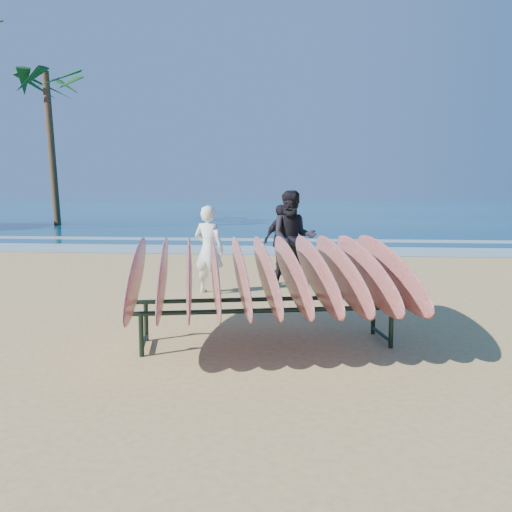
{
  "coord_description": "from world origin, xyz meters",
  "views": [
    {
      "loc": [
        0.78,
        -6.9,
        1.9
      ],
      "look_at": [
        0.0,
        0.8,
        0.95
      ],
      "focal_mm": 38.0,
      "sensor_mm": 36.0,
      "label": 1
    }
  ],
  "objects_px": {
    "person_white": "(209,250)",
    "person_dark_a": "(293,238)",
    "surfboard_rack": "(266,274)",
    "person_dark_b": "(282,240)",
    "palm_mid": "(49,85)"
  },
  "relations": [
    {
      "from": "person_white",
      "to": "person_dark_a",
      "type": "xyz_separation_m",
      "value": [
        1.51,
        1.0,
        0.13
      ]
    },
    {
      "from": "surfboard_rack",
      "to": "person_dark_b",
      "type": "relative_size",
      "value": 2.34
    },
    {
      "from": "surfboard_rack",
      "to": "palm_mid",
      "type": "relative_size",
      "value": 0.45
    },
    {
      "from": "person_white",
      "to": "person_dark_b",
      "type": "xyz_separation_m",
      "value": [
        1.22,
        2.3,
        -0.02
      ]
    },
    {
      "from": "person_white",
      "to": "person_dark_a",
      "type": "relative_size",
      "value": 0.86
    },
    {
      "from": "person_dark_a",
      "to": "palm_mid",
      "type": "height_order",
      "value": "palm_mid"
    },
    {
      "from": "surfboard_rack",
      "to": "palm_mid",
      "type": "distance_m",
      "value": 25.45
    },
    {
      "from": "surfboard_rack",
      "to": "person_white",
      "type": "distance_m",
      "value": 3.5
    },
    {
      "from": "person_dark_a",
      "to": "palm_mid",
      "type": "bearing_deg",
      "value": 124.07
    },
    {
      "from": "surfboard_rack",
      "to": "person_dark_a",
      "type": "relative_size",
      "value": 1.96
    },
    {
      "from": "surfboard_rack",
      "to": "person_white",
      "type": "height_order",
      "value": "person_white"
    },
    {
      "from": "surfboard_rack",
      "to": "person_dark_b",
      "type": "distance_m",
      "value": 5.54
    },
    {
      "from": "person_dark_b",
      "to": "palm_mid",
      "type": "xyz_separation_m",
      "value": [
        -12.86,
        15.42,
        6.44
      ]
    },
    {
      "from": "person_white",
      "to": "person_dark_a",
      "type": "height_order",
      "value": "person_dark_a"
    },
    {
      "from": "person_dark_a",
      "to": "person_dark_b",
      "type": "relative_size",
      "value": 1.2
    }
  ]
}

